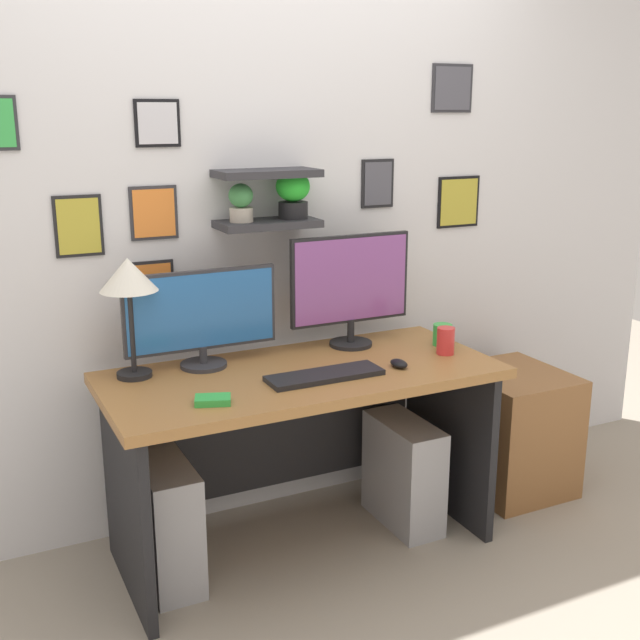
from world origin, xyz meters
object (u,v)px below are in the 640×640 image
scissors_tray (213,400)px  computer_tower_left (167,522)px  desk (297,418)px  drawer_cabinet (512,430)px  keyboard (325,375)px  monitor_right (350,285)px  computer_mouse (399,364)px  coffee_mug (442,335)px  computer_tower_right (403,473)px  monitor_left (201,316)px  water_cup (446,341)px  desk_lamp (129,282)px

scissors_tray → computer_tower_left: 0.58m
desk → drawer_cabinet: (1.09, 0.01, -0.26)m
keyboard → computer_tower_left: size_ratio=0.94×
monitor_right → computer_mouse: bearing=-85.3°
monitor_right → keyboard: 0.50m
coffee_mug → computer_tower_right: (-0.21, -0.05, -0.57)m
keyboard → computer_tower_left: bearing=167.3°
monitor_left → drawer_cabinet: monitor_left is taller
drawer_cabinet → computer_tower_left: drawer_cabinet is taller
desk → drawer_cabinet: size_ratio=2.70×
monitor_right → computer_mouse: monitor_right is taller
water_cup → desk_lamp: bearing=167.3°
drawer_cabinet → keyboard: bearing=-170.6°
monitor_right → drawer_cabinet: (0.77, -0.16, -0.73)m
computer_mouse → desk: bearing=152.7°
desk_lamp → water_cup: (1.20, -0.27, -0.31)m
desk_lamp → water_cup: bearing=-12.7°
coffee_mug → drawer_cabinet: size_ratio=0.16×
scissors_tray → desk_lamp: bearing=114.0°
water_cup → monitor_left: bearing=163.3°
monitor_left → keyboard: (0.36, -0.33, -0.19)m
coffee_mug → computer_tower_right: 0.61m
scissors_tray → drawer_cabinet: (1.51, 0.24, -0.48)m
desk_lamp → computer_tower_right: 1.39m
computer_tower_right → monitor_left: bearing=164.2°
monitor_left → computer_mouse: (0.67, -0.35, -0.19)m
keyboard → computer_mouse: size_ratio=4.89×
water_cup → computer_tower_right: (-0.15, 0.06, -0.58)m
computer_tower_left → computer_tower_right: size_ratio=1.03×
desk_lamp → water_cup: desk_lamp is taller
monitor_left → computer_tower_right: monitor_left is taller
monitor_right → computer_mouse: (0.03, -0.35, -0.24)m
scissors_tray → desk: bearing=29.3°
monitor_right → water_cup: size_ratio=4.88×
monitor_left → keyboard: monitor_left is taller
monitor_left → desk_lamp: desk_lamp is taller
keyboard → desk_lamp: size_ratio=0.98×
desk_lamp → scissors_tray: desk_lamp is taller
water_cup → monitor_right: bearing=135.9°
desk → desk_lamp: (-0.59, 0.16, 0.58)m
desk → monitor_left: monitor_left is taller
desk → monitor_left: 0.55m
monitor_left → drawer_cabinet: size_ratio=1.07×
coffee_mug → water_cup: water_cup is taller
water_cup → computer_tower_right: 0.60m
coffee_mug → desk: bearing=179.3°
water_cup → computer_tower_left: bearing=176.0°
keyboard → water_cup: 0.58m
coffee_mug → monitor_left: bearing=170.1°
desk_lamp → coffee_mug: bearing=-7.4°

